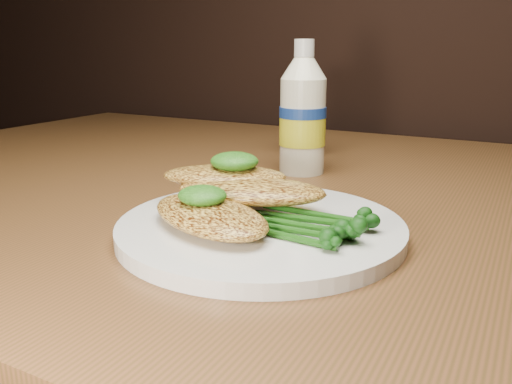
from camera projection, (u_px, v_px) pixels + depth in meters
The scene contains 9 objects.
plate at pixel (261, 228), 0.45m from camera, with size 0.24×0.24×0.01m, color silver.
chicken_front at pixel (210, 215), 0.43m from camera, with size 0.13×0.07×0.02m, color gold.
chicken_mid at pixel (251, 191), 0.47m from camera, with size 0.14×0.07×0.02m, color gold.
chicken_back at pixel (224, 176), 0.50m from camera, with size 0.12×0.06×0.02m, color gold.
pesto_front at pixel (202, 195), 0.44m from camera, with size 0.04×0.04×0.02m, color #0B3207.
pesto_back at pixel (234, 161), 0.49m from camera, with size 0.05×0.04×0.02m, color #0B3207.
broccolini_bundle at pixel (299, 220), 0.43m from camera, with size 0.12×0.09×0.02m, color #184A10, non-canonical shape.
mayo_bottle at pixel (303, 108), 0.66m from camera, with size 0.06×0.06×0.16m, color #F1ECCC, non-canonical shape.
pepper_grinder at pixel (303, 114), 0.77m from camera, with size 0.05×0.05×0.12m, color black, non-canonical shape.
Camera 1 is at (0.30, 0.50, 0.91)m, focal length 37.21 mm.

